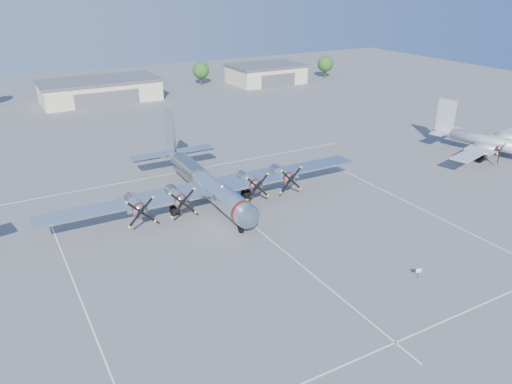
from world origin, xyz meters
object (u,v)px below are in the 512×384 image
main_bomber_b29 (206,202)px  twin_engine_east (483,155)px  tree_far_east (325,64)px  info_placard (419,272)px  hangar_center (100,90)px  tree_east (201,70)px  hangar_east (266,74)px

main_bomber_b29 → twin_engine_east: (50.30, -5.61, 0.00)m
tree_far_east → info_placard: tree_far_east is taller
hangar_center → twin_engine_east: hangar_center is taller
tree_east → twin_engine_east: bearing=-77.4°
hangar_center → tree_east: size_ratio=4.31×
info_placard → hangar_center: bearing=116.1°
tree_east → info_placard: bearing=-101.4°
twin_engine_east → hangar_center: bearing=107.7°
hangar_center → twin_engine_east: size_ratio=1.06×
tree_east → main_bomber_b29: 82.22m
hangar_center → hangar_east: size_ratio=1.39×
hangar_east → main_bomber_b29: hangar_east is taller
main_bomber_b29 → tree_far_east: bearing=44.1°
tree_east → twin_engine_east: 83.26m
tree_far_east → main_bomber_b29: (-70.19, -67.54, -4.22)m
main_bomber_b29 → info_placard: (11.26, -28.17, 0.78)m
twin_engine_east → tree_far_east: bearing=59.8°
hangar_center → tree_east: bearing=11.4°
tree_far_east → info_placard: size_ratio=6.00×
tree_east → tree_far_east: (38.00, -8.00, 0.00)m
hangar_center → tree_far_east: bearing=-1.7°
main_bomber_b29 → hangar_center: bearing=88.4°
tree_east → tree_far_east: 38.83m
main_bomber_b29 → info_placard: bearing=-68.0°
info_placard → twin_engine_east: bearing=50.8°
tree_east → main_bomber_b29: (-32.19, -75.54, -4.22)m
tree_east → twin_engine_east: size_ratio=0.25×
hangar_center → main_bomber_b29: (-2.19, -69.51, -2.71)m
tree_far_east → main_bomber_b29: bearing=-136.1°
main_bomber_b29 → tree_east: bearing=67.1°
hangar_center → tree_far_east: tree_far_east is taller
tree_far_east → hangar_east: bearing=174.4°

